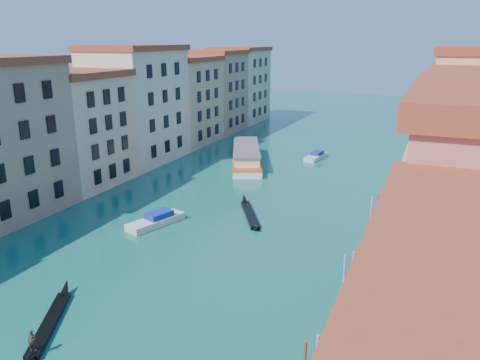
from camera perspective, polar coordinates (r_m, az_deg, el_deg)
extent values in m
cube|color=#E1B38D|center=(76.74, -19.18, 5.58)|extent=(12.00, 14.00, 16.50)
cube|color=#913A1F|center=(75.67, -19.82, 12.08)|extent=(12.80, 14.40, 1.00)
cube|color=beige|center=(88.83, -12.43, 8.67)|extent=(12.00, 18.00, 20.00)
cube|color=#913A1F|center=(88.03, -12.87, 15.44)|extent=(12.80, 18.40, 1.00)
cube|color=tan|center=(103.23, -6.94, 9.32)|extent=(12.00, 16.00, 17.50)
cube|color=#913A1F|center=(102.46, -7.13, 14.45)|extent=(12.80, 16.40, 1.00)
cube|color=#9B785B|center=(116.79, -3.15, 10.52)|extent=(12.00, 15.00, 18.50)
cube|color=#913A1F|center=(116.14, -3.23, 15.30)|extent=(12.80, 15.40, 1.00)
cube|color=tan|center=(131.27, -0.05, 11.34)|extent=(12.00, 17.00, 19.00)
cube|color=#913A1F|center=(130.71, -0.05, 15.71)|extent=(12.80, 17.40, 1.00)
cube|color=tan|center=(73.11, 26.73, 5.60)|extent=(12.00, 18.00, 20.00)
cube|color=#A34942|center=(89.57, 26.09, 6.62)|extent=(12.00, 15.00, 17.50)
cube|color=#913A1F|center=(88.68, 26.86, 12.49)|extent=(12.80, 15.40, 1.00)
cube|color=#DABC88|center=(104.84, 25.78, 8.18)|extent=(12.00, 16.00, 18.50)
cube|color=#913A1F|center=(104.11, 26.47, 13.48)|extent=(12.80, 16.40, 1.00)
cube|color=#B07454|center=(121.17, 25.53, 9.40)|extent=(12.00, 17.00, 19.50)
cube|color=#913A1F|center=(120.57, 26.16, 14.22)|extent=(12.80, 17.40, 1.00)
cube|color=#A9A288|center=(69.39, 19.40, -2.20)|extent=(4.00, 140.00, 1.00)
cylinder|color=#5C5D5F|center=(36.13, 13.18, -18.16)|extent=(0.12, 0.12, 3.00)
cube|color=maroon|center=(44.27, 17.52, -9.38)|extent=(3.20, 12.60, 0.25)
cylinder|color=#5C5D5F|center=(41.35, 14.73, -13.44)|extent=(0.12, 0.12, 3.00)
cylinder|color=#5C5D5F|center=(48.79, 16.23, -8.69)|extent=(0.12, 0.12, 3.00)
cylinder|color=brown|center=(34.39, 9.37, -20.34)|extent=(0.24, 0.24, 3.20)
cylinder|color=brown|center=(35.09, 10.80, -19.57)|extent=(0.24, 0.24, 3.20)
cylinder|color=brown|center=(45.38, 12.61, -10.70)|extent=(0.24, 0.24, 3.20)
cylinder|color=brown|center=(46.18, 13.59, -10.26)|extent=(0.24, 0.24, 3.20)
cylinder|color=brown|center=(47.00, 14.53, -9.83)|extent=(0.24, 0.24, 3.20)
cylinder|color=brown|center=(61.81, 15.71, -3.37)|extent=(0.24, 0.24, 3.20)
cylinder|color=brown|center=(62.70, 16.37, -3.14)|extent=(0.24, 0.24, 3.20)
cylinder|color=brown|center=(63.59, 17.02, -2.92)|extent=(0.24, 0.24, 3.20)
cube|color=white|center=(86.42, 0.76, 2.51)|extent=(12.81, 21.51, 1.28)
cube|color=white|center=(86.09, 0.77, 3.41)|extent=(10.64, 17.38, 1.71)
cube|color=#5C5D5F|center=(85.86, 0.77, 4.07)|extent=(11.15, 18.00, 0.27)
cube|color=#D4460C|center=(86.28, 0.77, 2.89)|extent=(12.86, 21.54, 0.27)
cube|color=black|center=(41.85, -22.20, -15.87)|extent=(5.04, 8.27, 0.44)
cone|color=black|center=(45.68, -20.49, -12.24)|extent=(1.69, 2.14, 1.64)
cone|color=black|center=(37.89, -24.44, -19.39)|extent=(1.53, 1.84, 1.44)
imported|color=#30281F|center=(38.38, -24.00, -17.49)|extent=(0.73, 0.64, 1.68)
cube|color=black|center=(60.54, 1.21, -4.24)|extent=(5.60, 8.51, 0.46)
cone|color=black|center=(65.15, 0.54, -2.32)|extent=(1.83, 2.24, 1.72)
cone|color=black|center=(55.75, 2.00, -5.83)|extent=(1.65, 1.93, 1.51)
cube|color=silver|center=(58.63, -10.22, -5.01)|extent=(4.67, 7.93, 0.87)
cube|color=#132A9D|center=(58.67, -9.84, -4.19)|extent=(2.88, 3.70, 0.76)
cube|color=silver|center=(90.57, 9.25, 2.79)|extent=(3.22, 7.03, 0.77)
cube|color=#132A9D|center=(90.84, 9.39, 3.27)|extent=(2.20, 3.15, 0.68)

